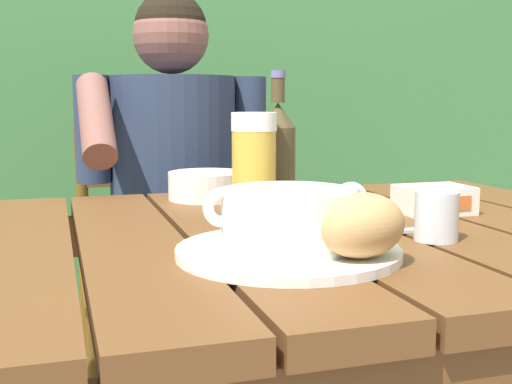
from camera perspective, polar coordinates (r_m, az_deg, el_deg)
dining_table at (r=1.01m, az=-1.83°, el=-8.75°), size 1.40×0.87×0.78m
hedge_backdrop at (r=2.72m, az=-7.58°, el=10.85°), size 3.78×0.92×2.76m
chair_near_diner at (r=1.90m, az=-7.89°, el=-7.21°), size 0.47×0.42×0.92m
person_eating at (r=1.66m, az=-7.07°, el=-0.47°), size 0.48×0.47×1.24m
serving_plate at (r=0.84m, az=2.82°, el=-5.23°), size 0.29×0.29×0.01m
soup_bowl at (r=0.83m, az=2.84°, el=-2.19°), size 0.22×0.17×0.08m
bread_roll at (r=0.79m, az=9.26°, el=-2.89°), size 0.14×0.13×0.08m
beer_glass at (r=1.04m, az=-0.18°, el=2.09°), size 0.07×0.07×0.18m
beer_bottle at (r=1.10m, az=1.91°, el=3.01°), size 0.06×0.06×0.25m
water_glass_small at (r=0.96m, az=15.52°, el=-2.05°), size 0.06×0.06×0.07m
butter_tub at (r=1.19m, az=15.31°, el=-0.64°), size 0.12×0.09×0.05m
table_knife at (r=0.98m, az=10.20°, el=-3.49°), size 0.17×0.02×0.01m
diner_bowl at (r=1.31m, az=-4.31°, el=0.58°), size 0.15×0.15×0.05m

